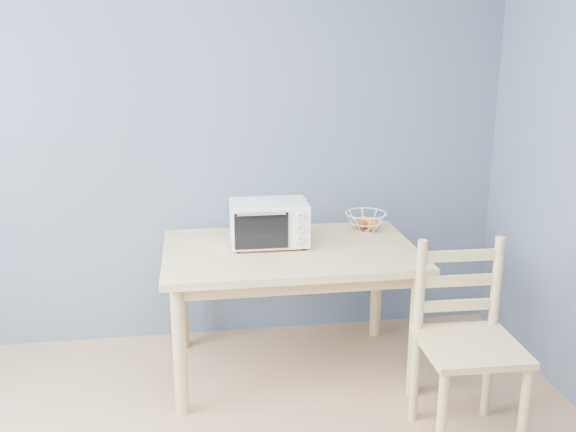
{
  "coord_description": "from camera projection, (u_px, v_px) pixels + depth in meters",
  "views": [
    {
      "loc": [
        0.06,
        -1.67,
        1.89
      ],
      "look_at": [
        0.56,
        1.7,
        0.93
      ],
      "focal_mm": 40.0,
      "sensor_mm": 36.0,
      "label": 1
    }
  ],
  "objects": [
    {
      "name": "room",
      "position": [
        177.0,
        262.0,
        1.74
      ],
      "size": [
        4.01,
        4.51,
        2.61
      ],
      "color": "tan",
      "rests_on": "ground"
    },
    {
      "name": "dining_table",
      "position": [
        290.0,
        265.0,
        3.6
      ],
      "size": [
        1.4,
        0.9,
        0.75
      ],
      "color": "tan",
      "rests_on": "ground"
    },
    {
      "name": "toaster_oven",
      "position": [
        266.0,
        223.0,
        3.58
      ],
      "size": [
        0.43,
        0.32,
        0.25
      ],
      "rotation": [
        0.0,
        0.0,
        -0.01
      ],
      "color": "silver",
      "rests_on": "dining_table"
    },
    {
      "name": "dining_chair",
      "position": [
        466.0,
        346.0,
        3.04
      ],
      "size": [
        0.46,
        0.46,
        0.96
      ],
      "rotation": [
        0.0,
        0.0,
        -0.03
      ],
      "color": "tan",
      "rests_on": "ground"
    },
    {
      "name": "fruit_basket",
      "position": [
        366.0,
        221.0,
        3.87
      ],
      "size": [
        0.26,
        0.26,
        0.11
      ],
      "rotation": [
        0.0,
        0.0,
        -0.05
      ],
      "color": "white",
      "rests_on": "dining_table"
    }
  ]
}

